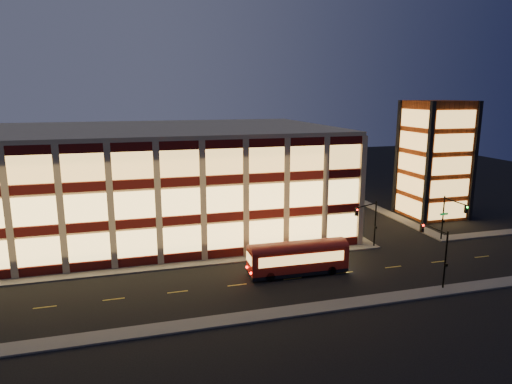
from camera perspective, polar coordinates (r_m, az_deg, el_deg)
name	(u,v)px	position (r m, az deg, el deg)	size (l,w,h in m)	color
ground	(190,268)	(52.09, -8.29, -9.36)	(200.00, 200.00, 0.00)	black
sidewalk_office_south	(162,267)	(52.73, -11.71, -9.13)	(54.00, 2.00, 0.15)	#514F4C
sidewalk_office_east	(319,214)	(73.74, 7.86, -2.80)	(2.00, 30.00, 0.15)	#514F4C
sidewalk_tower_south	(480,235)	(69.89, 26.25, -4.83)	(14.00, 2.00, 0.15)	#514F4C
sidewalk_tower_west	(380,210)	(78.72, 15.22, -2.16)	(2.00, 30.00, 0.15)	#514F4C
sidewalk_near	(211,322)	(40.35, -5.71, -15.89)	(100.00, 2.00, 0.15)	#514F4C
office_building	(151,179)	(66.16, -12.96, 1.64)	(50.45, 30.45, 14.50)	tan
stair_tower	(434,159)	(76.27, 21.39, 3.80)	(8.60, 8.60, 18.00)	#8C3814
traffic_signal_far	(369,217)	(57.91, 13.90, -3.09)	(3.79, 1.87, 6.00)	black
traffic_signal_right	(451,213)	(63.53, 23.18, -2.39)	(1.20, 4.37, 6.00)	black
traffic_signal_near	(437,245)	(49.65, 21.65, -6.16)	(0.32, 4.45, 6.00)	black
trolley_bus	(298,256)	(49.47, 5.24, -7.97)	(10.75, 2.96, 3.63)	maroon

